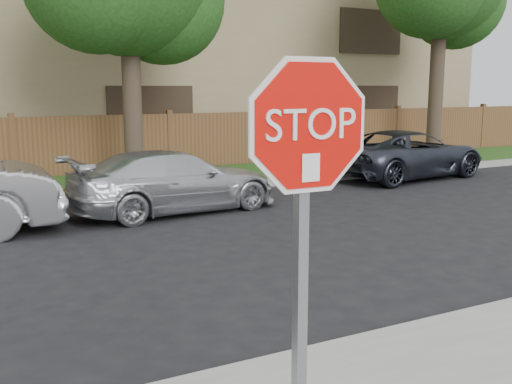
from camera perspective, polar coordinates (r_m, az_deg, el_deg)
far_curb at (r=12.62m, az=-20.36°, el=-0.95°), size 70.00×0.30×0.15m
grass_strip at (r=14.24m, az=-21.24°, el=0.13°), size 70.00×3.00×0.12m
fence at (r=15.72m, az=-22.10°, el=3.69°), size 70.00×0.12×1.60m
stop_sign at (r=3.23m, az=4.79°, el=0.66°), size 1.01×0.13×2.55m
sedan_right at (r=11.35m, az=-7.78°, el=1.03°), size 4.18×2.07×1.17m
sedan_far_right at (r=15.93m, az=14.20°, el=3.52°), size 4.65×2.59×1.23m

